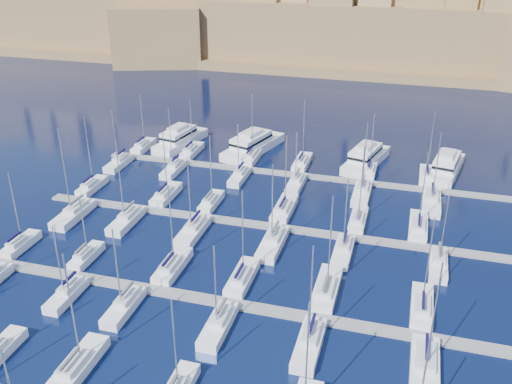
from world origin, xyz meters
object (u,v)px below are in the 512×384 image
(motor_yacht_a, at_px, (180,139))
(motor_yacht_c, at_px, (366,158))
(sailboat_2, at_px, (78,365))
(motor_yacht_d, at_px, (446,166))
(motor_yacht_b, at_px, (252,144))

(motor_yacht_a, distance_m, motor_yacht_c, 41.75)
(sailboat_2, bearing_deg, motor_yacht_a, 103.51)
(sailboat_2, xyz_separation_m, motor_yacht_d, (41.13, 69.56, 0.97))
(sailboat_2, bearing_deg, motor_yacht_c, 70.29)
(motor_yacht_b, distance_m, motor_yacht_c, 24.93)
(motor_yacht_a, height_order, motor_yacht_b, same)
(motor_yacht_c, bearing_deg, motor_yacht_d, -0.81)
(sailboat_2, height_order, motor_yacht_d, sailboat_2)
(motor_yacht_b, xyz_separation_m, motor_yacht_d, (41.03, -1.19, -0.00))
(motor_yacht_b, height_order, motor_yacht_d, same)
(motor_yacht_b, distance_m, motor_yacht_d, 41.05)
(motor_yacht_a, bearing_deg, motor_yacht_c, 0.14)
(sailboat_2, height_order, motor_yacht_c, sailboat_2)
(motor_yacht_b, relative_size, motor_yacht_c, 1.12)
(motor_yacht_b, bearing_deg, motor_yacht_d, -1.66)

